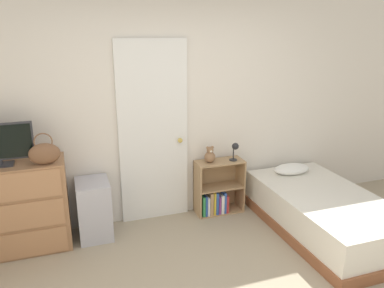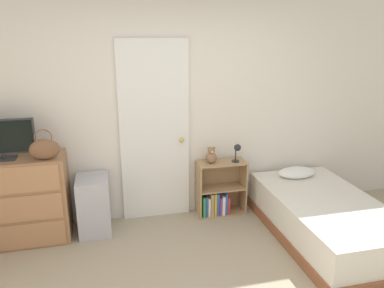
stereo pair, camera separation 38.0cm
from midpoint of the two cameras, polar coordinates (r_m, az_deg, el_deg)
name	(u,v)px [view 1 (the left image)]	position (r m, az deg, el deg)	size (l,w,h in m)	color
wall_back	(172,112)	(4.34, -5.52, 4.89)	(10.00, 0.06, 2.55)	silver
door_closed	(153,134)	(4.30, -8.42, 1.56)	(0.80, 0.09, 2.10)	white
dresser	(13,208)	(4.29, -27.96, -8.66)	(1.06, 0.46, 0.94)	#996B47
handbag	(44,153)	(3.92, -24.19, -1.34)	(0.29, 0.13, 0.31)	brown
storage_bin	(94,209)	(4.30, -17.21, -9.51)	(0.35, 0.43, 0.64)	#ADADB7
bookshelf	(216,193)	(4.64, 1.36, -7.57)	(0.59, 0.26, 0.67)	tan
teddy_bear	(210,155)	(4.42, 0.29, -1.79)	(0.13, 0.13, 0.20)	#8C6647
desk_lamp	(235,149)	(4.48, 4.16, -0.73)	(0.10, 0.10, 0.22)	#262628
bed	(323,212)	(4.44, 17.08, -9.93)	(1.05, 1.89, 0.56)	brown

